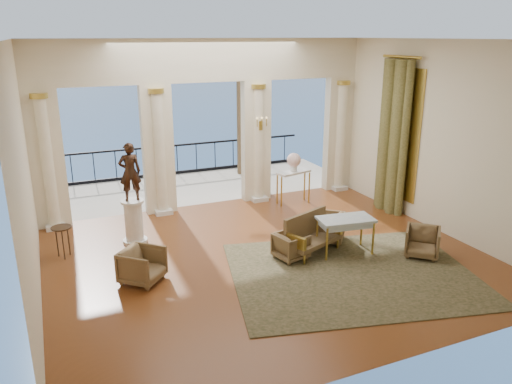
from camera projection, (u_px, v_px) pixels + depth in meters
name	position (u px, v px, depth m)	size (l,w,h in m)	color
floor	(268.00, 258.00, 10.72)	(9.00, 9.00, 0.00)	#552C12
room_walls	(295.00, 135.00, 8.87)	(9.00, 9.00, 9.00)	white
arcade	(208.00, 113.00, 13.28)	(9.00, 0.56, 4.50)	beige
terrace	(191.00, 188.00, 15.80)	(10.00, 3.60, 0.10)	#B4A998
balustrade	(177.00, 162.00, 17.07)	(9.00, 0.06, 1.03)	black
palm_tree	(239.00, 51.00, 16.01)	(2.00, 2.00, 4.50)	#4C3823
sea	(75.00, 120.00, 65.01)	(160.00, 160.00, 0.00)	#295795
curtain	(393.00, 137.00, 13.04)	(0.33, 1.40, 4.09)	#4F4F23
window_frame	(399.00, 134.00, 13.09)	(0.04, 1.60, 3.40)	gold
wall_sconce	(261.00, 125.00, 13.64)	(0.30, 0.11, 0.33)	gold
rug	(352.00, 273.00, 10.00)	(4.78, 3.71, 0.02)	#293118
armchair_a	(142.00, 264.00, 9.59)	(0.72, 0.68, 0.74)	#48391E
armchair_b	(422.00, 241.00, 10.71)	(0.69, 0.65, 0.71)	#48391E
armchair_c	(327.00, 226.00, 11.49)	(0.72, 0.67, 0.74)	#48391E
armchair_d	(291.00, 245.00, 10.60)	(0.62, 0.58, 0.64)	#48391E
settee	(311.00, 234.00, 10.86)	(1.46, 1.02, 0.89)	#48391E
game_table	(346.00, 222.00, 10.74)	(1.26, 0.80, 0.81)	#A9C1D4
pedestal	(134.00, 222.00, 11.39)	(0.56, 0.56, 1.02)	silver
statue	(130.00, 172.00, 11.03)	(0.48, 0.32, 1.32)	#311F15
console_table	(293.00, 177.00, 13.98)	(1.05, 0.61, 0.93)	silver
urn	(294.00, 161.00, 13.85)	(0.39, 0.39, 0.52)	white
side_table	(62.00, 231.00, 10.59)	(0.43, 0.43, 0.69)	black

